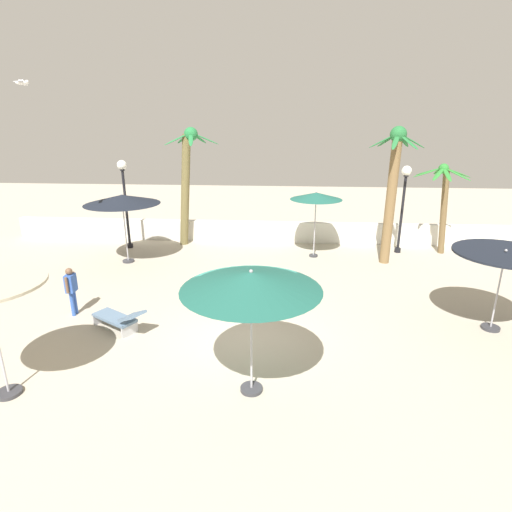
{
  "coord_description": "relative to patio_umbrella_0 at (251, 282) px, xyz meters",
  "views": [
    {
      "loc": [
        0.97,
        -9.59,
        5.78
      ],
      "look_at": [
        0.0,
        3.5,
        1.4
      ],
      "focal_mm": 28.75,
      "sensor_mm": 36.0,
      "label": 1
    }
  ],
  "objects": [
    {
      "name": "palm_tree_2",
      "position": [
        4.93,
        9.1,
        0.73
      ],
      "size": [
        2.14,
        1.98,
        5.56
      ],
      "color": "brown",
      "rests_on": "ground_plane"
    },
    {
      "name": "ground_plane",
      "position": [
        -0.3,
        1.85,
        -2.64
      ],
      "size": [
        56.0,
        56.0,
        0.0
      ],
      "primitive_type": "plane",
      "color": "#B2A893"
    },
    {
      "name": "palm_tree_0",
      "position": [
        -3.95,
        11.15,
        0.68
      ],
      "size": [
        2.38,
        2.44,
        5.48
      ],
      "color": "brown",
      "rests_on": "ground_plane"
    },
    {
      "name": "patio_umbrella_4",
      "position": [
        1.94,
        9.67,
        0.04
      ],
      "size": [
        2.22,
        2.22,
        2.91
      ],
      "color": "#333338",
      "rests_on": "ground_plane"
    },
    {
      "name": "lamp_post_1",
      "position": [
        -6.68,
        10.37,
        0.11
      ],
      "size": [
        0.43,
        0.43,
        4.07
      ],
      "color": "black",
      "rests_on": "ground_plane"
    },
    {
      "name": "lounge_chair_0",
      "position": [
        -4.0,
        2.45,
        -2.23
      ],
      "size": [
        1.87,
        1.42,
        0.82
      ],
      "color": "#B7B7BC",
      "rests_on": "ground_plane"
    },
    {
      "name": "guest_0",
      "position": [
        -5.82,
        3.37,
        -1.71
      ],
      "size": [
        0.25,
        0.56,
        1.54
      ],
      "color": "#3359B2",
      "rests_on": "ground_plane"
    },
    {
      "name": "lamp_post_0",
      "position": [
        5.83,
        10.57,
        0.02
      ],
      "size": [
        0.43,
        0.43,
        3.9
      ],
      "color": "black",
      "rests_on": "ground_plane"
    },
    {
      "name": "palm_tree_1",
      "position": [
        7.54,
        10.62,
        0.01
      ],
      "size": [
        2.46,
        2.46,
        4.01
      ],
      "color": "brown",
      "rests_on": "ground_plane"
    },
    {
      "name": "seagull_0",
      "position": [
        -7.24,
        4.87,
        4.2
      ],
      "size": [
        0.41,
        0.93,
        0.15
      ],
      "color": "white"
    },
    {
      "name": "patio_umbrella_1",
      "position": [
        -6.0,
        8.34,
        0.04
      ],
      "size": [
        3.07,
        3.07,
        2.94
      ],
      "color": "#333338",
      "rests_on": "ground_plane"
    },
    {
      "name": "patio_umbrella_0",
      "position": [
        0.0,
        0.0,
        0.0
      ],
      "size": [
        2.96,
        2.96,
        2.9
      ],
      "color": "#333338",
      "rests_on": "ground_plane"
    },
    {
      "name": "boundary_wall",
      "position": [
        -0.3,
        11.85,
        -2.12
      ],
      "size": [
        25.2,
        0.3,
        1.02
      ],
      "primitive_type": "cube",
      "color": "silver",
      "rests_on": "ground_plane"
    },
    {
      "name": "patio_umbrella_2",
      "position": [
        6.69,
        3.35,
        -0.44
      ],
      "size": [
        2.7,
        2.7,
        2.43
      ],
      "color": "#333338",
      "rests_on": "ground_plane"
    }
  ]
}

